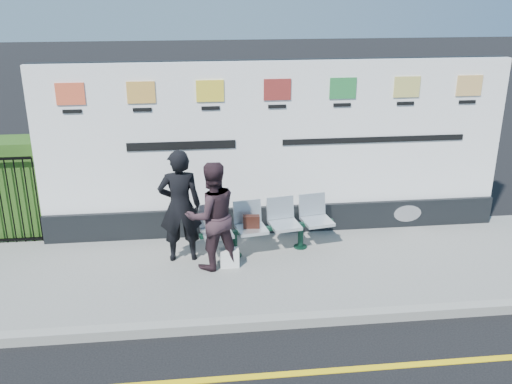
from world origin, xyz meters
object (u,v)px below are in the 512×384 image
woman_left (180,206)px  woman_right (212,216)px  bench (268,239)px  billboard (276,161)px

woman_left → woman_right: woman_left is taller
woman_right → woman_left: bearing=-50.6°
bench → woman_right: 1.19m
billboard → woman_right: (-1.16, -1.26, -0.44)m
bench → woman_right: bearing=-165.6°
bench → woman_left: size_ratio=1.19×
bench → woman_right: woman_right is taller
billboard → woman_left: (-1.65, -0.95, -0.38)m
woman_right → billboard: bearing=-150.5°
woman_right → bench: bearing=-173.9°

